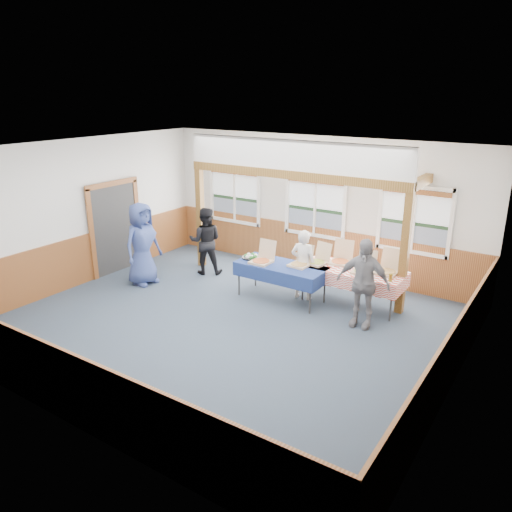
% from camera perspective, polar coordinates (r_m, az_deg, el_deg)
% --- Properties ---
extents(floor, '(8.00, 8.00, 0.00)m').
position_cam_1_polar(floor, '(9.44, -3.26, -7.77)').
color(floor, '#2C3547').
rests_on(floor, ground).
extents(ceiling, '(8.00, 8.00, 0.00)m').
position_cam_1_polar(ceiling, '(8.52, -3.66, 11.90)').
color(ceiling, white).
rests_on(ceiling, wall_back).
extents(wall_back, '(8.00, 0.00, 8.00)m').
position_cam_1_polar(wall_back, '(11.74, 6.88, 5.73)').
color(wall_back, silver).
rests_on(wall_back, floor).
extents(wall_front, '(8.00, 0.00, 8.00)m').
position_cam_1_polar(wall_front, '(6.58, -22.11, -6.02)').
color(wall_front, silver).
rests_on(wall_front, floor).
extents(wall_left, '(0.00, 8.00, 8.00)m').
position_cam_1_polar(wall_left, '(11.63, -19.50, 4.66)').
color(wall_left, silver).
rests_on(wall_left, floor).
extents(wall_right, '(0.00, 8.00, 8.00)m').
position_cam_1_polar(wall_right, '(7.31, 22.59, -3.64)').
color(wall_right, silver).
rests_on(wall_right, floor).
extents(wainscot_back, '(7.98, 0.05, 1.10)m').
position_cam_1_polar(wainscot_back, '(11.99, 6.64, 0.81)').
color(wainscot_back, brown).
rests_on(wainscot_back, floor).
extents(wainscot_front, '(7.98, 0.05, 1.10)m').
position_cam_1_polar(wainscot_front, '(7.07, -20.89, -13.73)').
color(wainscot_front, brown).
rests_on(wainscot_front, floor).
extents(wainscot_left, '(0.05, 6.98, 1.10)m').
position_cam_1_polar(wainscot_left, '(11.88, -18.89, -0.27)').
color(wainscot_left, brown).
rests_on(wainscot_left, floor).
extents(wainscot_right, '(0.05, 6.98, 1.10)m').
position_cam_1_polar(wainscot_right, '(7.75, 21.44, -10.82)').
color(wainscot_right, brown).
rests_on(wainscot_right, floor).
extents(cased_opening, '(0.06, 1.30, 2.10)m').
position_cam_1_polar(cased_opening, '(12.27, -15.81, 3.06)').
color(cased_opening, '#2E2E2E').
rests_on(cased_opening, wall_left).
extents(window_left, '(1.56, 0.10, 1.46)m').
position_cam_1_polar(window_left, '(12.86, -2.44, 7.33)').
color(window_left, white).
rests_on(window_left, wall_back).
extents(window_mid, '(1.56, 0.10, 1.46)m').
position_cam_1_polar(window_mid, '(11.68, 6.80, 6.07)').
color(window_mid, white).
rests_on(window_mid, wall_back).
extents(window_right, '(1.56, 0.10, 1.46)m').
position_cam_1_polar(window_right, '(10.88, 17.68, 4.37)').
color(window_right, white).
rests_on(window_right, wall_back).
extents(post_left, '(0.15, 0.15, 2.40)m').
position_cam_1_polar(post_left, '(12.19, -6.36, 4.29)').
color(post_left, brown).
rests_on(post_left, floor).
extents(post_right, '(0.15, 0.15, 2.40)m').
position_cam_1_polar(post_right, '(9.88, 16.60, 0.19)').
color(post_right, brown).
rests_on(post_right, floor).
extents(cross_beam, '(5.15, 0.18, 0.18)m').
position_cam_1_polar(cross_beam, '(10.53, 4.07, 9.27)').
color(cross_beam, brown).
rests_on(cross_beam, post_left).
extents(table_left, '(1.99, 1.15, 0.76)m').
position_cam_1_polar(table_left, '(10.26, 2.90, -1.29)').
color(table_left, '#2E2E2E').
rests_on(table_left, floor).
extents(table_right, '(2.15, 1.15, 0.76)m').
position_cam_1_polar(table_right, '(10.20, 11.02, -1.73)').
color(table_right, '#2E2E2E').
rests_on(table_right, floor).
extents(pizza_box_a, '(0.40, 0.49, 0.44)m').
position_cam_1_polar(pizza_box_a, '(10.33, 0.71, -0.40)').
color(pizza_box_a, '#CFB38A').
rests_on(pizza_box_a, table_left).
extents(pizza_box_b, '(0.40, 0.48, 0.41)m').
position_cam_1_polar(pizza_box_b, '(10.19, 5.08, -0.76)').
color(pizza_box_b, '#CFB38A').
rests_on(pizza_box_b, table_left).
extents(pizza_box_c, '(0.46, 0.52, 0.41)m').
position_cam_1_polar(pizza_box_c, '(10.36, 7.07, -0.52)').
color(pizza_box_c, '#CFB38A').
rests_on(pizza_box_c, table_right).
extents(pizza_box_d, '(0.48, 0.55, 0.44)m').
position_cam_1_polar(pizza_box_d, '(10.45, 9.67, -0.45)').
color(pizza_box_d, '#CFB38A').
rests_on(pizza_box_d, table_right).
extents(pizza_box_e, '(0.39, 0.47, 0.42)m').
position_cam_1_polar(pizza_box_e, '(10.00, 12.19, -1.50)').
color(pizza_box_e, '#CFB38A').
rests_on(pizza_box_e, table_right).
extents(pizza_box_f, '(0.42, 0.51, 0.45)m').
position_cam_1_polar(pizza_box_f, '(10.08, 14.78, -1.55)').
color(pizza_box_f, '#CFB38A').
rests_on(pizza_box_f, table_right).
extents(veggie_tray, '(0.39, 0.39, 0.09)m').
position_cam_1_polar(veggie_tray, '(10.61, -0.57, -0.09)').
color(veggie_tray, black).
rests_on(veggie_tray, table_left).
extents(drink_glass, '(0.07, 0.07, 0.15)m').
position_cam_1_polar(drink_glass, '(9.66, 15.12, -2.39)').
color(drink_glass, olive).
rests_on(drink_glass, table_right).
extents(woman_white, '(0.58, 0.41, 1.48)m').
position_cam_1_polar(woman_white, '(10.32, 5.43, -0.99)').
color(woman_white, silver).
rests_on(woman_white, floor).
extents(woman_black, '(0.98, 0.92, 1.59)m').
position_cam_1_polar(woman_black, '(11.75, -5.80, 1.72)').
color(woman_black, black).
rests_on(woman_black, floor).
extents(man_blue, '(0.65, 0.94, 1.86)m').
position_cam_1_polar(man_blue, '(11.31, -12.88, 1.37)').
color(man_blue, '#344582').
rests_on(man_blue, floor).
extents(person_grey, '(1.02, 0.49, 1.68)m').
position_cam_1_polar(person_grey, '(9.25, 12.11, -3.04)').
color(person_grey, gray).
rests_on(person_grey, floor).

